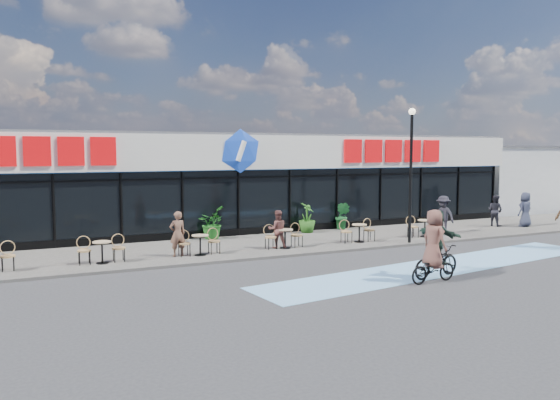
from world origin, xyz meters
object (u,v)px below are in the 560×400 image
object	(u,v)px
patron_left	(178,234)
patron_right	(277,229)
lamp_post	(411,164)
pedestrian_b	(495,211)
potted_plant_left	(211,223)
potted_plant_right	(342,216)
cyclist_a	(436,249)
pedestrian_c	(525,209)
pedestrian_a	(443,215)
potted_plant_mid	(307,218)

from	to	relation	value
patron_left	patron_right	size ratio (longest dim) A/B	1.10
lamp_post	pedestrian_b	distance (m)	7.62
potted_plant_left	potted_plant_right	xyz separation A→B (m)	(6.49, 0.03, -0.03)
potted_plant_left	patron_right	bearing A→B (deg)	-63.11
patron_left	cyclist_a	world-z (taller)	cyclist_a
lamp_post	patron_left	xyz separation A→B (m)	(-9.26, 1.11, -2.40)
potted_plant_right	cyclist_a	xyz separation A→B (m)	(-2.35, -9.28, 0.13)
patron_left	cyclist_a	xyz separation A→B (m)	(6.38, -6.05, -0.03)
patron_right	cyclist_a	size ratio (longest dim) A/B	0.70
patron_right	pedestrian_c	distance (m)	13.49
pedestrian_b	pedestrian_c	world-z (taller)	pedestrian_c
pedestrian_a	cyclist_a	size ratio (longest dim) A/B	0.83
potted_plant_mid	pedestrian_a	distance (m)	6.08
potted_plant_mid	pedestrian_b	bearing A→B (deg)	-12.12
potted_plant_left	cyclist_a	bearing A→B (deg)	-65.90
pedestrian_a	pedestrian_c	xyz separation A→B (m)	(5.30, 0.18, -0.01)
potted_plant_left	pedestrian_c	world-z (taller)	pedestrian_c
pedestrian_c	cyclist_a	distance (m)	12.67
potted_plant_mid	pedestrian_c	world-z (taller)	pedestrian_c
lamp_post	potted_plant_mid	size ratio (longest dim) A/B	4.00
pedestrian_c	potted_plant_mid	bearing A→B (deg)	-21.75
patron_left	pedestrian_b	bearing A→B (deg)	177.18
pedestrian_a	pedestrian_c	size ratio (longest dim) A/B	1.01
potted_plant_left	pedestrian_b	xyz separation A→B (m)	(13.92, -2.17, 0.10)
lamp_post	potted_plant_left	distance (m)	8.62
potted_plant_right	patron_right	xyz separation A→B (m)	(-4.86, -3.24, 0.09)
potted_plant_mid	potted_plant_right	world-z (taller)	potted_plant_mid
potted_plant_left	potted_plant_right	bearing A→B (deg)	0.24
patron_left	pedestrian_c	xyz separation A→B (m)	(17.36, 0.27, 0.05)
pedestrian_c	potted_plant_left	bearing A→B (deg)	-18.03
lamp_post	potted_plant_mid	distance (m)	5.48
pedestrian_b	patron_left	bearing A→B (deg)	82.00
lamp_post	potted_plant_left	xyz separation A→B (m)	(-7.02, 4.31, -2.52)
patron_left	potted_plant_left	bearing A→B (deg)	-131.48
potted_plant_right	pedestrian_c	bearing A→B (deg)	-18.94
patron_right	cyclist_a	xyz separation A→B (m)	(2.51, -6.04, 0.05)
lamp_post	patron_left	world-z (taller)	lamp_post
potted_plant_left	pedestrian_a	bearing A→B (deg)	-17.60
pedestrian_a	pedestrian_b	world-z (taller)	pedestrian_a
pedestrian_c	cyclist_a	world-z (taller)	cyclist_a
patron_left	pedestrian_c	size ratio (longest dim) A/B	0.94
potted_plant_right	pedestrian_c	size ratio (longest dim) A/B	0.76
pedestrian_c	patron_left	bearing A→B (deg)	-6.15
potted_plant_right	patron_right	size ratio (longest dim) A/B	0.88
potted_plant_right	pedestrian_a	xyz separation A→B (m)	(3.32, -3.14, 0.22)
potted_plant_left	cyclist_a	size ratio (longest dim) A/B	0.65
lamp_post	potted_plant_right	xyz separation A→B (m)	(-0.53, 4.34, -2.55)
potted_plant_right	patron_left	world-z (taller)	patron_left
patron_left	patron_right	distance (m)	3.87
cyclist_a	pedestrian_c	bearing A→B (deg)	29.92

